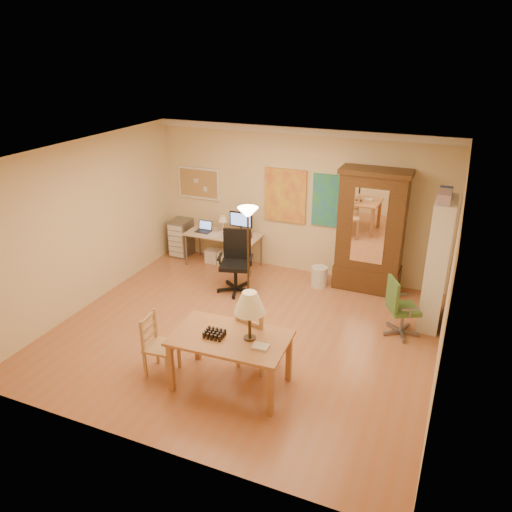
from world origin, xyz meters
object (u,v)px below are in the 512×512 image
at_px(computer_desk, 226,246).
at_px(armoire, 370,239).
at_px(office_chair_green, 400,320).
at_px(bookshelf, 437,264).
at_px(dining_table, 237,328).
at_px(office_chair_black, 236,275).

distance_m(computer_desk, armoire, 2.79).
distance_m(office_chair_green, bookshelf, 1.00).
bearing_deg(office_chair_green, bookshelf, 54.24).
height_order(dining_table, armoire, armoire).
distance_m(computer_desk, office_chair_green, 3.73).
relative_size(dining_table, office_chair_black, 1.35).
relative_size(office_chair_black, office_chair_green, 1.19).
height_order(dining_table, office_chair_black, dining_table).
bearing_deg(office_chair_black, computer_desk, 125.27).
relative_size(dining_table, office_chair_green, 1.61).
relative_size(office_chair_green, bookshelf, 0.46).
bearing_deg(armoire, dining_table, -105.49).
xyz_separation_m(dining_table, office_chair_green, (1.71, 2.06, -0.61)).
xyz_separation_m(office_chair_black, armoire, (2.09, 1.00, 0.64)).
xyz_separation_m(computer_desk, bookshelf, (3.89, -0.74, 0.59)).
relative_size(computer_desk, office_chair_green, 1.58).
relative_size(office_chair_black, armoire, 0.51).
bearing_deg(computer_desk, office_chair_green, -19.90).
relative_size(dining_table, armoire, 0.68).
height_order(office_chair_black, office_chair_green, office_chair_black).
distance_m(dining_table, office_chair_black, 2.73).
relative_size(dining_table, bookshelf, 0.74).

